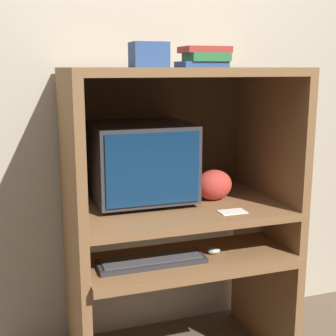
% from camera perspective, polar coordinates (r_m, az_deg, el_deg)
% --- Properties ---
extents(wall_back, '(6.00, 0.06, 2.60)m').
position_cam_1_polar(wall_back, '(2.47, -1.86, 8.90)').
color(wall_back, '#B2A893').
rests_on(wall_back, ground_plane).
extents(desk_base, '(1.00, 0.70, 0.62)m').
position_cam_1_polar(desk_base, '(2.31, 1.49, -14.85)').
color(desk_base, brown).
rests_on(desk_base, ground_plane).
extents(desk_monitor_shelf, '(1.00, 0.65, 0.20)m').
position_cam_1_polar(desk_monitor_shelf, '(2.21, 1.10, -5.37)').
color(desk_monitor_shelf, brown).
rests_on(desk_monitor_shelf, desk_base).
extents(hutch_upper, '(1.00, 0.65, 0.62)m').
position_cam_1_polar(hutch_upper, '(2.15, 0.84, 6.64)').
color(hutch_upper, brown).
rests_on(hutch_upper, desk_monitor_shelf).
extents(crt_monitor, '(0.45, 0.42, 0.37)m').
position_cam_1_polar(crt_monitor, '(2.19, -3.31, 0.83)').
color(crt_monitor, '#333338').
rests_on(crt_monitor, desk_monitor_shelf).
extents(keyboard, '(0.46, 0.14, 0.03)m').
position_cam_1_polar(keyboard, '(2.03, -2.00, -11.25)').
color(keyboard, '#2D2D30').
rests_on(keyboard, desk_base).
extents(mouse, '(0.06, 0.04, 0.03)m').
position_cam_1_polar(mouse, '(2.14, 5.62, -10.02)').
color(mouse, '#B7B7B7').
rests_on(mouse, desk_base).
extents(snack_bag, '(0.18, 0.13, 0.15)m').
position_cam_1_polar(snack_bag, '(2.24, 5.61, -2.07)').
color(snack_bag, '#BC382D').
rests_on(snack_bag, desk_monitor_shelf).
extents(book_stack, '(0.22, 0.18, 0.09)m').
position_cam_1_polar(book_stack, '(2.16, 4.43, 13.35)').
color(book_stack, navy).
rests_on(book_stack, hutch_upper).
extents(paper_card, '(0.12, 0.08, 0.00)m').
position_cam_1_polar(paper_card, '(2.07, 7.85, -5.31)').
color(paper_card, white).
rests_on(paper_card, desk_monitor_shelf).
extents(storage_box, '(0.15, 0.13, 0.11)m').
position_cam_1_polar(storage_box, '(2.08, -2.35, 13.62)').
color(storage_box, navy).
rests_on(storage_box, hutch_upper).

